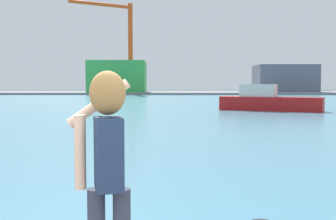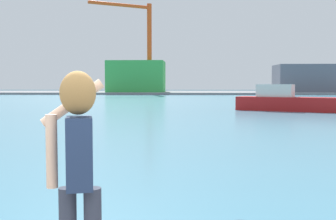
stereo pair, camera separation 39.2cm
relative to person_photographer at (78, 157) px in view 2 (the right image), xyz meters
name	(u,v)px [view 2 (the right image)]	position (x,y,z in m)	size (l,w,h in m)	color
ground_plane	(182,102)	(0.07, 49.05, -1.70)	(220.00, 220.00, 0.00)	#334751
harbor_water	(182,101)	(0.07, 51.05, -1.69)	(140.00, 100.00, 0.02)	teal
far_shore_dock	(185,93)	(0.07, 91.05, -1.47)	(140.00, 20.00, 0.46)	gray
person_photographer	(78,157)	(0.00, 0.00, 0.00)	(0.54, 0.54, 1.74)	#2D3342
boat_moored	(285,101)	(8.89, 31.84, -0.89)	(8.39, 5.32, 2.21)	#B21919
warehouse_left	(137,77)	(-10.67, 89.30, 2.15)	(12.30, 9.67, 6.78)	green
warehouse_right	(305,78)	(26.80, 91.14, 1.77)	(13.05, 9.14, 6.01)	slate
port_crane	(142,37)	(-8.97, 85.11, 10.32)	(12.11, 7.61, 18.70)	#D84C19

